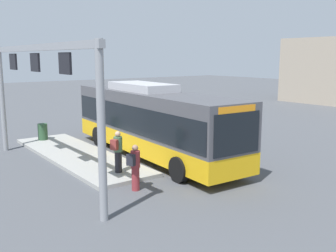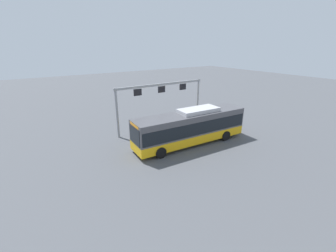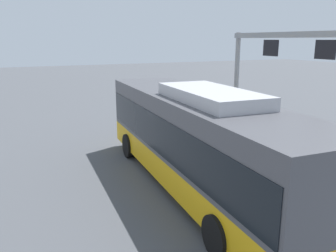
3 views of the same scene
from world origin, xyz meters
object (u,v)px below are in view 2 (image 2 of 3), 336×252
Objects in this scene: person_boarding at (141,132)px; bus_main at (191,126)px; trash_bin at (213,118)px; person_waiting_near at (159,128)px.

bus_main is at bearing 25.71° from person_boarding.
person_waiting_near is at bearing 1.89° from trash_bin.
bus_main is at bearing 5.18° from person_waiting_near.
bus_main is 4.99m from person_boarding.
trash_bin is (-6.10, -3.16, -1.20)m from bus_main.
person_waiting_near reaches higher than person_boarding.
person_boarding is 9.77m from trash_bin.
bus_main reaches higher than person_boarding.
person_boarding is at bearing -38.33° from bus_main.
person_boarding is 1.87m from person_waiting_near.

